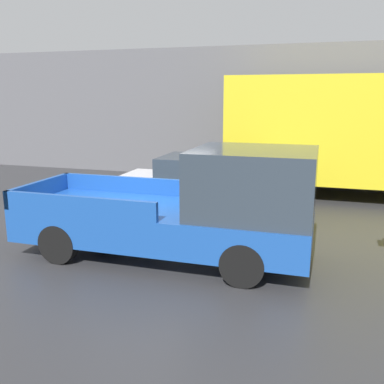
% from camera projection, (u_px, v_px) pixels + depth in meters
% --- Properties ---
extents(ground_plane, '(60.00, 60.00, 0.00)m').
position_uv_depth(ground_plane, '(148.00, 240.00, 9.25)').
color(ground_plane, '#2D2D30').
extents(building_wall, '(28.00, 0.15, 4.83)m').
position_uv_depth(building_wall, '(228.00, 113.00, 15.99)').
color(building_wall, '#56565B').
rests_on(building_wall, ground).
extents(pickup_truck, '(5.58, 2.08, 2.15)m').
position_uv_depth(pickup_truck, '(193.00, 209.00, 8.00)').
color(pickup_truck, '#194799').
rests_on(pickup_truck, ground).
extents(car, '(4.79, 1.92, 1.49)m').
position_uv_depth(car, '(207.00, 183.00, 11.39)').
color(car, silver).
rests_on(car, ground).
extents(delivery_truck, '(8.07, 2.35, 3.64)m').
position_uv_depth(delivery_truck, '(350.00, 134.00, 12.83)').
color(delivery_truck, gold).
rests_on(delivery_truck, ground).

